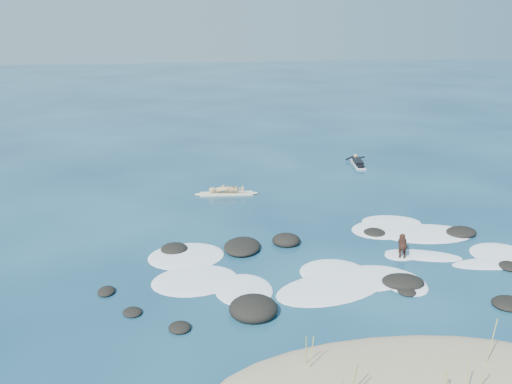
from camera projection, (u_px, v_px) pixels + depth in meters
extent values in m
plane|color=#0A2642|center=(312.00, 248.00, 20.25)|extent=(160.00, 160.00, 0.00)
cylinder|color=#9F9E4D|center=(481.00, 381.00, 11.92)|extent=(0.16, 0.17, 0.99)
cylinder|color=#9F9E4D|center=(355.00, 380.00, 12.00)|extent=(0.08, 0.17, 0.92)
cylinder|color=#9F9E4D|center=(311.00, 354.00, 12.92)|extent=(0.12, 0.04, 0.91)
cylinder|color=#9F9E4D|center=(467.00, 382.00, 11.77)|extent=(0.03, 0.11, 1.14)
cylinder|color=#9F9E4D|center=(353.00, 384.00, 11.69)|extent=(0.08, 0.27, 1.14)
cylinder|color=#9F9E4D|center=(306.00, 352.00, 12.98)|extent=(0.10, 0.28, 0.93)
cylinder|color=#9F9E4D|center=(491.00, 343.00, 13.03)|extent=(0.21, 0.10, 1.24)
ellipsoid|color=black|center=(407.00, 292.00, 16.96)|extent=(0.65, 0.71, 0.15)
ellipsoid|color=black|center=(106.00, 291.00, 16.95)|extent=(0.61, 0.72, 0.21)
ellipsoid|color=black|center=(461.00, 232.00, 21.46)|extent=(1.55, 1.45, 0.31)
ellipsoid|color=black|center=(253.00, 309.00, 15.76)|extent=(1.65, 1.67, 0.61)
ellipsoid|color=black|center=(180.00, 328.00, 15.00)|extent=(0.68, 0.70, 0.22)
ellipsoid|color=black|center=(286.00, 240.00, 20.59)|extent=(1.33, 1.32, 0.46)
ellipsoid|color=black|center=(174.00, 249.00, 19.95)|extent=(1.22, 1.23, 0.32)
ellipsoid|color=black|center=(132.00, 312.00, 15.79)|extent=(0.69, 0.73, 0.17)
ellipsoid|color=black|center=(509.00, 266.00, 18.64)|extent=(0.95, 1.00, 0.21)
ellipsoid|color=black|center=(242.00, 247.00, 20.08)|extent=(1.70, 1.95, 0.40)
ellipsoid|color=black|center=(509.00, 303.00, 16.23)|extent=(1.25, 1.20, 0.25)
ellipsoid|color=black|center=(374.00, 232.00, 21.49)|extent=(0.86, 0.89, 0.23)
ellipsoid|color=black|center=(403.00, 282.00, 17.48)|extent=(1.46, 1.27, 0.35)
ellipsoid|color=black|center=(243.00, 252.00, 19.78)|extent=(0.79, 0.88, 0.22)
ellipsoid|color=white|center=(392.00, 222.00, 22.69)|extent=(2.64, 2.08, 0.12)
ellipsoid|color=white|center=(333.00, 272.00, 18.30)|extent=(2.33, 2.20, 0.12)
ellipsoid|color=white|center=(244.00, 290.00, 17.14)|extent=(1.80, 2.23, 0.12)
ellipsoid|color=white|center=(500.00, 254.00, 19.70)|extent=(2.48, 2.42, 0.12)
ellipsoid|color=white|center=(423.00, 255.00, 19.57)|extent=(2.76, 1.84, 0.12)
ellipsoid|color=white|center=(195.00, 280.00, 17.75)|extent=(3.09, 2.66, 0.12)
ellipsoid|color=white|center=(506.00, 263.00, 19.00)|extent=(3.86, 1.15, 0.12)
ellipsoid|color=white|center=(369.00, 278.00, 17.91)|extent=(2.87, 1.98, 0.12)
ellipsoid|color=white|center=(186.00, 256.00, 19.52)|extent=(3.02, 2.75, 0.12)
ellipsoid|color=white|center=(387.00, 229.00, 21.95)|extent=(3.12, 2.52, 0.12)
ellipsoid|color=white|center=(403.00, 282.00, 17.65)|extent=(1.52, 2.11, 0.12)
ellipsoid|color=white|center=(331.00, 288.00, 17.23)|extent=(4.05, 2.97, 0.12)
ellipsoid|color=white|center=(426.00, 234.00, 21.50)|extent=(3.71, 2.41, 0.12)
ellipsoid|color=white|center=(400.00, 256.00, 19.56)|extent=(1.10, 0.90, 0.12)
cube|color=beige|center=(226.00, 194.00, 26.14)|extent=(2.45, 0.68, 0.08)
ellipsoid|color=beige|center=(253.00, 193.00, 26.24)|extent=(0.50, 0.31, 0.09)
ellipsoid|color=beige|center=(200.00, 194.00, 26.05)|extent=(0.50, 0.31, 0.09)
imported|color=tan|center=(226.00, 176.00, 25.89)|extent=(0.42, 0.60, 1.58)
cube|color=silver|center=(358.00, 164.00, 31.20)|extent=(0.82, 2.22, 0.08)
ellipsoid|color=silver|center=(354.00, 159.00, 32.24)|extent=(0.33, 0.51, 0.08)
cube|color=black|center=(358.00, 162.00, 31.16)|extent=(0.59, 1.38, 0.22)
sphere|color=tan|center=(356.00, 156.00, 31.86)|extent=(0.26, 0.26, 0.23)
cylinder|color=black|center=(350.00, 158.00, 32.03)|extent=(0.55, 0.22, 0.25)
cylinder|color=black|center=(360.00, 158.00, 32.04)|extent=(0.51, 0.36, 0.25)
cube|color=black|center=(360.00, 166.00, 30.46)|extent=(0.41, 0.59, 0.14)
cylinder|color=black|center=(403.00, 244.00, 19.33)|extent=(0.46, 0.63, 0.27)
sphere|color=black|center=(402.00, 241.00, 19.57)|extent=(0.37, 0.37, 0.29)
sphere|color=black|center=(403.00, 247.00, 19.09)|extent=(0.34, 0.34, 0.26)
sphere|color=black|center=(402.00, 237.00, 19.69)|extent=(0.26, 0.26, 0.21)
cone|color=black|center=(402.00, 236.00, 19.81)|extent=(0.15, 0.16, 0.11)
cone|color=black|center=(401.00, 234.00, 19.67)|extent=(0.11, 0.10, 0.10)
cone|color=black|center=(404.00, 235.00, 19.65)|extent=(0.11, 0.10, 0.10)
cylinder|color=black|center=(400.00, 250.00, 19.61)|extent=(0.09, 0.09, 0.37)
cylinder|color=black|center=(404.00, 250.00, 19.58)|extent=(0.09, 0.09, 0.37)
cylinder|color=black|center=(400.00, 254.00, 19.25)|extent=(0.09, 0.09, 0.37)
cylinder|color=black|center=(404.00, 254.00, 19.22)|extent=(0.09, 0.09, 0.37)
cylinder|color=black|center=(403.00, 247.00, 18.96)|extent=(0.14, 0.27, 0.16)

